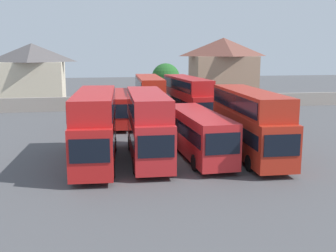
{
  "coord_description": "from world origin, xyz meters",
  "views": [
    {
      "loc": [
        -5.1,
        -28.39,
        7.91
      ],
      "look_at": [
        0.0,
        3.0,
        1.92
      ],
      "focal_mm": 44.07,
      "sensor_mm": 36.0,
      "label": 1
    }
  ],
  "objects_px": {
    "bus_1": "(95,124)",
    "bus_2": "(148,122)",
    "bus_4": "(250,120)",
    "bus_3": "(198,132)",
    "bus_5": "(117,106)",
    "house_terrace_left": "(33,73)",
    "bus_6": "(149,97)",
    "house_terrace_centre": "(223,68)",
    "bus_7": "(187,97)",
    "tree_left_of_lot": "(166,78)"
  },
  "relations": [
    {
      "from": "bus_4",
      "to": "bus_5",
      "type": "xyz_separation_m",
      "value": [
        -9.09,
        15.31,
        -0.87
      ]
    },
    {
      "from": "bus_7",
      "to": "house_terrace_left",
      "type": "xyz_separation_m",
      "value": [
        -19.01,
        19.03,
        1.69
      ]
    },
    {
      "from": "bus_3",
      "to": "house_terrace_centre",
      "type": "xyz_separation_m",
      "value": [
        12.19,
        34.68,
        2.96
      ]
    },
    {
      "from": "bus_4",
      "to": "bus_6",
      "type": "bearing_deg",
      "value": -159.84
    },
    {
      "from": "bus_3",
      "to": "bus_7",
      "type": "relative_size",
      "value": 0.89
    },
    {
      "from": "bus_2",
      "to": "bus_5",
      "type": "bearing_deg",
      "value": -172.51
    },
    {
      "from": "bus_3",
      "to": "bus_6",
      "type": "distance_m",
      "value": 15.61
    },
    {
      "from": "bus_2",
      "to": "house_terrace_left",
      "type": "xyz_separation_m",
      "value": [
        -12.98,
        34.1,
        1.69
      ]
    },
    {
      "from": "bus_3",
      "to": "house_terrace_left",
      "type": "distance_m",
      "value": 38.02
    },
    {
      "from": "bus_6",
      "to": "tree_left_of_lot",
      "type": "distance_m",
      "value": 12.72
    },
    {
      "from": "bus_4",
      "to": "tree_left_of_lot",
      "type": "bearing_deg",
      "value": -175.3
    },
    {
      "from": "bus_1",
      "to": "bus_2",
      "type": "height_order",
      "value": "bus_1"
    },
    {
      "from": "house_terrace_left",
      "to": "house_terrace_centre",
      "type": "xyz_separation_m",
      "value": [
        28.89,
        0.62,
        0.46
      ]
    },
    {
      "from": "bus_4",
      "to": "house_terrace_left",
      "type": "distance_m",
      "value": 40.08
    },
    {
      "from": "tree_left_of_lot",
      "to": "house_terrace_left",
      "type": "bearing_deg",
      "value": 160.86
    },
    {
      "from": "bus_7",
      "to": "tree_left_of_lot",
      "type": "relative_size",
      "value": 2.02
    },
    {
      "from": "bus_6",
      "to": "house_terrace_left",
      "type": "bearing_deg",
      "value": -139.66
    },
    {
      "from": "bus_1",
      "to": "bus_6",
      "type": "xyz_separation_m",
      "value": [
        5.62,
        15.95,
        -0.04
      ]
    },
    {
      "from": "bus_4",
      "to": "bus_6",
      "type": "relative_size",
      "value": 1.03
    },
    {
      "from": "house_terrace_centre",
      "to": "tree_left_of_lot",
      "type": "bearing_deg",
      "value": -145.47
    },
    {
      "from": "bus_1",
      "to": "bus_3",
      "type": "height_order",
      "value": "bus_1"
    },
    {
      "from": "house_terrace_centre",
      "to": "bus_3",
      "type": "bearing_deg",
      "value": -109.37
    },
    {
      "from": "bus_1",
      "to": "house_terrace_left",
      "type": "distance_m",
      "value": 35.8
    },
    {
      "from": "bus_6",
      "to": "house_terrace_left",
      "type": "height_order",
      "value": "house_terrace_left"
    },
    {
      "from": "house_terrace_left",
      "to": "tree_left_of_lot",
      "type": "relative_size",
      "value": 1.53
    },
    {
      "from": "bus_4",
      "to": "bus_6",
      "type": "distance_m",
      "value": 16.79
    },
    {
      "from": "bus_4",
      "to": "tree_left_of_lot",
      "type": "xyz_separation_m",
      "value": [
        -1.84,
        27.97,
        1.22
      ]
    },
    {
      "from": "tree_left_of_lot",
      "to": "bus_6",
      "type": "bearing_deg",
      "value": -106.92
    },
    {
      "from": "bus_2",
      "to": "bus_1",
      "type": "bearing_deg",
      "value": -82.02
    },
    {
      "from": "bus_1",
      "to": "bus_4",
      "type": "distance_m",
      "value": 11.15
    },
    {
      "from": "bus_3",
      "to": "house_terrace_centre",
      "type": "distance_m",
      "value": 36.88
    },
    {
      "from": "house_terrace_left",
      "to": "house_terrace_centre",
      "type": "relative_size",
      "value": 0.9
    },
    {
      "from": "bus_5",
      "to": "house_terrace_centre",
      "type": "xyz_separation_m",
      "value": [
        17.54,
        19.74,
        3.0
      ]
    },
    {
      "from": "house_terrace_left",
      "to": "bus_3",
      "type": "bearing_deg",
      "value": -63.89
    },
    {
      "from": "bus_2",
      "to": "house_terrace_left",
      "type": "bearing_deg",
      "value": -157.87
    },
    {
      "from": "bus_6",
      "to": "bus_7",
      "type": "bearing_deg",
      "value": 85.22
    },
    {
      "from": "bus_3",
      "to": "house_terrace_left",
      "type": "relative_size",
      "value": 1.17
    },
    {
      "from": "house_terrace_centre",
      "to": "tree_left_of_lot",
      "type": "distance_m",
      "value": 12.52
    },
    {
      "from": "bus_5",
      "to": "house_terrace_centre",
      "type": "bearing_deg",
      "value": 141.26
    },
    {
      "from": "bus_1",
      "to": "house_terrace_left",
      "type": "bearing_deg",
      "value": -162.01
    },
    {
      "from": "bus_7",
      "to": "tree_left_of_lot",
      "type": "bearing_deg",
      "value": 176.82
    },
    {
      "from": "bus_7",
      "to": "house_terrace_centre",
      "type": "xyz_separation_m",
      "value": [
        9.88,
        19.65,
        2.15
      ]
    },
    {
      "from": "bus_4",
      "to": "house_terrace_left",
      "type": "xyz_separation_m",
      "value": [
        -20.45,
        34.43,
        1.66
      ]
    },
    {
      "from": "bus_3",
      "to": "bus_5",
      "type": "height_order",
      "value": "bus_3"
    },
    {
      "from": "bus_3",
      "to": "bus_5",
      "type": "relative_size",
      "value": 0.92
    },
    {
      "from": "house_terrace_left",
      "to": "house_terrace_centre",
      "type": "bearing_deg",
      "value": 1.22
    },
    {
      "from": "bus_2",
      "to": "bus_4",
      "type": "bearing_deg",
      "value": 88.73
    },
    {
      "from": "bus_4",
      "to": "house_terrace_left",
      "type": "bearing_deg",
      "value": -148.36
    },
    {
      "from": "bus_7",
      "to": "bus_5",
      "type": "bearing_deg",
      "value": -94.3
    },
    {
      "from": "bus_1",
      "to": "bus_3",
      "type": "distance_m",
      "value": 7.47
    }
  ]
}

